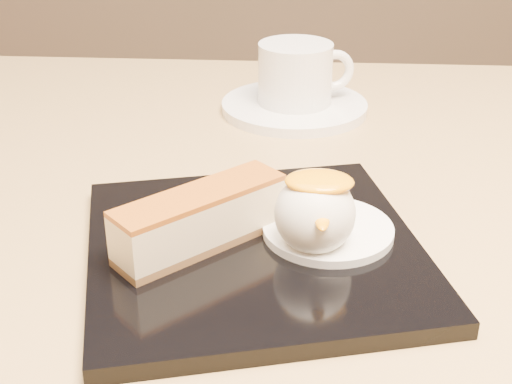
# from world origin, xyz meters

# --- Properties ---
(table) EXTENTS (0.80, 0.80, 0.72)m
(table) POSITION_xyz_m (0.00, 0.00, 0.56)
(table) COLOR black
(table) RESTS_ON ground
(dessert_plate) EXTENTS (0.27, 0.27, 0.01)m
(dessert_plate) POSITION_xyz_m (0.03, -0.06, 0.73)
(dessert_plate) COLOR black
(dessert_plate) RESTS_ON table
(cheesecake) EXTENTS (0.11, 0.11, 0.04)m
(cheesecake) POSITION_xyz_m (-0.00, -0.07, 0.75)
(cheesecake) COLOR brown
(cheesecake) RESTS_ON dessert_plate
(cream_smear) EXTENTS (0.09, 0.09, 0.01)m
(cream_smear) POSITION_xyz_m (0.08, -0.05, 0.73)
(cream_smear) COLOR white
(cream_smear) RESTS_ON dessert_plate
(ice_cream_scoop) EXTENTS (0.05, 0.05, 0.05)m
(ice_cream_scoop) POSITION_xyz_m (0.07, -0.07, 0.76)
(ice_cream_scoop) COLOR white
(ice_cream_scoop) RESTS_ON cream_smear
(mango_sauce) EXTENTS (0.04, 0.03, 0.01)m
(mango_sauce) POSITION_xyz_m (0.08, -0.07, 0.78)
(mango_sauce) COLOR #FF9B08
(mango_sauce) RESTS_ON ice_cream_scoop
(mint_sprig) EXTENTS (0.03, 0.02, 0.00)m
(mint_sprig) POSITION_xyz_m (0.06, -0.02, 0.74)
(mint_sprig) COLOR green
(mint_sprig) RESTS_ON cream_smear
(saucer) EXTENTS (0.15, 0.15, 0.01)m
(saucer) POSITION_xyz_m (0.06, 0.22, 0.72)
(saucer) COLOR white
(saucer) RESTS_ON table
(coffee_cup) EXTENTS (0.10, 0.08, 0.06)m
(coffee_cup) POSITION_xyz_m (0.06, 0.22, 0.76)
(coffee_cup) COLOR white
(coffee_cup) RESTS_ON saucer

